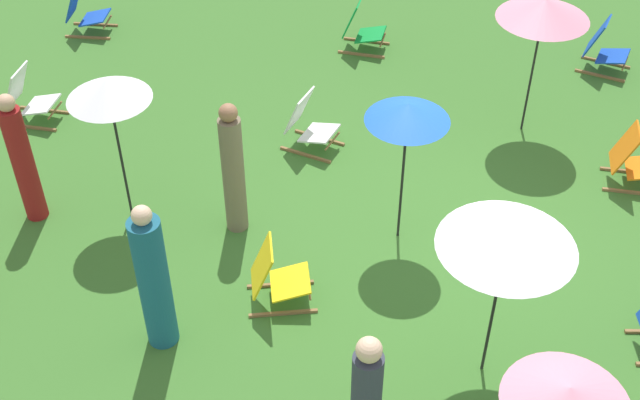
{
  "coord_description": "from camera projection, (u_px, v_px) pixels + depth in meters",
  "views": [
    {
      "loc": [
        -7.44,
        0.06,
        6.92
      ],
      "look_at": [
        0.0,
        1.2,
        0.5
      ],
      "focal_mm": 47.02,
      "sensor_mm": 36.0,
      "label": 1
    }
  ],
  "objects": [
    {
      "name": "person_1",
      "position": [
        23.0,
        161.0,
        9.9
      ],
      "size": [
        0.37,
        0.37,
        1.78
      ],
      "rotation": [
        0.0,
        0.0,
        2.17
      ],
      "color": "maroon",
      "rests_on": "ground"
    },
    {
      "name": "umbrella_3",
      "position": [
        108.0,
        90.0,
        9.28
      ],
      "size": [
        0.96,
        0.96,
        1.97
      ],
      "color": "black",
      "rests_on": "ground"
    },
    {
      "name": "person_2",
      "position": [
        233.0,
        171.0,
        9.74
      ],
      "size": [
        0.37,
        0.37,
        1.78
      ],
      "rotation": [
        0.0,
        0.0,
        4.08
      ],
      "color": "#72664C",
      "rests_on": "ground"
    },
    {
      "name": "person_3",
      "position": [
        154.0,
        281.0,
        8.38
      ],
      "size": [
        0.4,
        0.4,
        1.85
      ],
      "rotation": [
        0.0,
        0.0,
        0.26
      ],
      "color": "#195972",
      "rests_on": "ground"
    },
    {
      "name": "umbrella_1",
      "position": [
        568.0,
        396.0,
        6.45
      ],
      "size": [
        1.03,
        1.03,
        1.7
      ],
      "color": "black",
      "rests_on": "ground"
    },
    {
      "name": "ground_plane",
      "position": [
        418.0,
        241.0,
        10.08
      ],
      "size": [
        40.0,
        40.0,
        0.0
      ],
      "primitive_type": "plane",
      "color": "#386B28"
    },
    {
      "name": "umbrella_0",
      "position": [
        544.0,
        9.0,
        10.65
      ],
      "size": [
        1.2,
        1.2,
        2.01
      ],
      "color": "black",
      "rests_on": "ground"
    },
    {
      "name": "deckchair_11",
      "position": [
        29.0,
        98.0,
        11.79
      ],
      "size": [
        0.51,
        0.78,
        0.83
      ],
      "rotation": [
        0.0,
        0.0,
        -0.04
      ],
      "color": "olive",
      "rests_on": "ground"
    },
    {
      "name": "deckchair_7",
      "position": [
        85.0,
        12.0,
        13.73
      ],
      "size": [
        0.52,
        0.78,
        0.83
      ],
      "rotation": [
        0.0,
        0.0,
        0.05
      ],
      "color": "olive",
      "rests_on": "ground"
    },
    {
      "name": "deckchair_6",
      "position": [
        361.0,
        28.0,
        13.31
      ],
      "size": [
        0.54,
        0.8,
        0.83
      ],
      "rotation": [
        0.0,
        0.0,
        -0.09
      ],
      "color": "olive",
      "rests_on": "ground"
    },
    {
      "name": "deckchair_10",
      "position": [
        604.0,
        48.0,
        12.83
      ],
      "size": [
        0.68,
        0.87,
        0.83
      ],
      "rotation": [
        0.0,
        0.0,
        -0.3
      ],
      "color": "olive",
      "rests_on": "ground"
    },
    {
      "name": "deckchair_8",
      "position": [
        276.0,
        277.0,
        9.12
      ],
      "size": [
        0.65,
        0.86,
        0.83
      ],
      "rotation": [
        0.0,
        0.0,
        0.26
      ],
      "color": "olive",
      "rests_on": "ground"
    },
    {
      "name": "deckchair_0",
      "position": [
        309.0,
        124.0,
        11.3
      ],
      "size": [
        0.68,
        0.87,
        0.83
      ],
      "rotation": [
        0.0,
        0.0,
        -0.3
      ],
      "color": "olive",
      "rests_on": "ground"
    },
    {
      "name": "umbrella_4",
      "position": [
        408.0,
        113.0,
        9.0
      ],
      "size": [
        0.94,
        0.94,
        1.91
      ],
      "color": "black",
      "rests_on": "ground"
    },
    {
      "name": "deckchair_9",
      "position": [
        633.0,
        160.0,
        10.7
      ],
      "size": [
        0.5,
        0.78,
        0.83
      ],
      "rotation": [
        0.0,
        0.0,
        -0.04
      ],
      "color": "olive",
      "rests_on": "ground"
    },
    {
      "name": "umbrella_2",
      "position": [
        508.0,
        238.0,
        7.44
      ],
      "size": [
        1.28,
        1.28,
        1.95
      ],
      "color": "black",
      "rests_on": "ground"
    }
  ]
}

